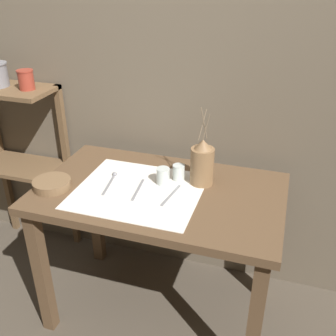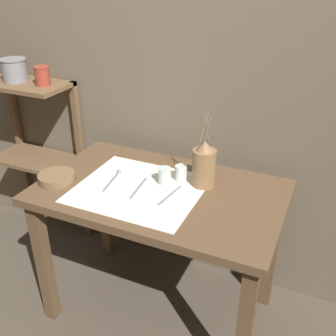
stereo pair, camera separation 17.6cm
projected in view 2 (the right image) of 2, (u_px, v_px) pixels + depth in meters
ground_plane at (161, 307)px, 2.19m from camera, size 12.00×12.00×0.00m
stone_wall_back at (197, 74)px, 2.00m from camera, size 7.00×0.06×2.40m
wooden_table at (160, 210)px, 1.89m from camera, size 1.15×0.69×0.77m
wooden_shelf_unit at (37, 134)px, 2.44m from camera, size 0.53×0.29×1.10m
linen_cloth at (139, 189)px, 1.83m from camera, size 0.57×0.50×0.00m
pitcher_with_flowers at (204, 165)px, 1.82m from camera, size 0.11×0.11×0.39m
wooden_bowl at (57, 178)px, 1.89m from camera, size 0.18×0.18×0.04m
glass_tumbler_near at (165, 176)px, 1.86m from camera, size 0.06×0.06×0.08m
glass_tumbler_far at (181, 173)px, 1.89m from camera, size 0.06×0.06×0.08m
spoon_inner at (116, 175)px, 1.94m from camera, size 0.05×0.20×0.02m
knife_center at (138, 188)px, 1.83m from camera, size 0.03×0.19×0.00m
fork_inner at (170, 195)px, 1.77m from camera, size 0.04×0.19×0.00m
metal_pot_large at (14, 69)px, 2.24m from camera, size 0.15×0.15×0.13m
metal_pot_small at (42, 75)px, 2.17m from camera, size 0.09×0.09×0.11m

